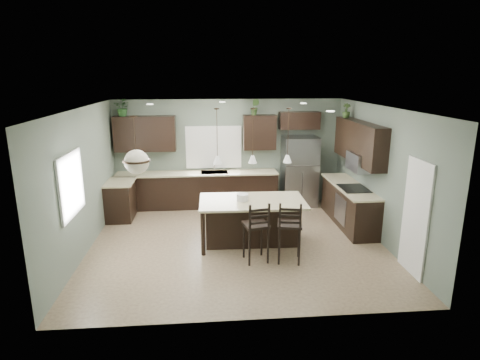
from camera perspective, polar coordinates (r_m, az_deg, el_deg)
The scene contains 32 objects.
ground at distance 8.52m, azimuth -0.44°, elevation -8.86°, with size 6.00×6.00×0.00m, color #9E8466.
pantry_door at distance 7.58m, azimuth 23.69°, elevation -4.96°, with size 0.04×0.82×2.04m, color white.
window_back at distance 10.68m, azimuth -3.77°, elevation 4.69°, with size 1.35×0.02×1.00m, color white.
window_left at distance 7.61m, azimuth -22.99°, elevation -0.63°, with size 0.02×1.10×1.00m, color white.
left_return_cabs at distance 10.15m, azimuth -16.63°, elevation -2.85°, with size 0.60×0.90×0.90m, color black.
left_return_countertop at distance 10.02m, azimuth -16.71°, elevation -0.28°, with size 0.66×0.96×0.04m, color beige.
back_lower_cabs at distance 10.65m, azimuth -6.05°, elevation -1.47°, with size 4.20×0.60×0.90m, color black.
back_countertop at distance 10.51m, azimuth -6.12°, elevation 0.96°, with size 4.20×0.66×0.04m, color beige.
sink_inset at distance 10.51m, azimuth -3.67°, elevation 1.10°, with size 0.70×0.45×0.01m, color gray.
faucet at distance 10.45m, azimuth -3.68°, elevation 1.83°, with size 0.02×0.02×0.28m, color silver.
back_upper_left at distance 10.58m, azimuth -13.37°, elevation 6.42°, with size 1.55×0.34×0.90m, color black.
back_upper_right at distance 10.56m, azimuth 2.79°, elevation 6.78°, with size 0.85×0.34×0.90m, color black.
fridge_header at distance 10.71m, azimuth 8.44°, elevation 8.38°, with size 1.05×0.34×0.45m, color black.
right_lower_cabs at distance 9.73m, azimuth 15.22°, elevation -3.51°, with size 0.60×2.35×0.90m, color black.
right_countertop at distance 9.59m, azimuth 15.30°, elevation -0.84°, with size 0.66×2.35×0.04m, color beige.
cooktop at distance 9.33m, azimuth 15.88°, elevation -1.15°, with size 0.58×0.75×0.02m, color black.
wall_oven_front at distance 9.38m, azimuth 14.03°, elevation -4.11°, with size 0.01×0.72×0.60m, color gray.
right_upper_cabs at distance 9.43m, azimuth 16.58°, elevation 5.22°, with size 0.34×2.35×0.90m, color black.
microwave at distance 9.23m, azimuth 16.72°, elevation 2.48°, with size 0.40×0.75×0.40m, color gray.
refrigerator at distance 10.77m, azimuth 8.43°, elevation 1.25°, with size 0.90×0.74×1.85m, color gray.
kitchen_island at distance 8.36m, azimuth 1.73°, elevation -5.93°, with size 2.15×1.22×0.92m, color black.
serving_dish at distance 8.17m, azimuth 0.36°, elevation -2.47°, with size 0.24×0.24×0.14m, color silver.
bar_stool_center at distance 7.52m, azimuth 2.26°, elevation -7.30°, with size 0.44×0.44×1.18m, color black.
bar_stool_right at distance 7.55m, azimuth 7.06°, elevation -7.21°, with size 0.45×0.45×1.20m, color black.
pendant_left at distance 7.87m, azimuth -3.28°, elevation 6.23°, with size 0.17×0.17×1.10m, color white, non-canonical shape.
pendant_center at distance 7.90m, azimuth 1.83°, elevation 6.29°, with size 0.17×0.17×1.10m, color silver, non-canonical shape.
pendant_right at distance 8.00m, azimuth 6.86°, elevation 6.29°, with size 0.17×0.17×1.10m, color white, non-canonical shape.
chandelier at distance 6.63m, azimuth -14.65°, elevation 4.83°, with size 0.44×0.44×0.95m, color beige, non-canonical shape.
plant_back_left at distance 10.56m, azimuth -16.33°, elevation 9.89°, with size 0.40×0.35×0.44m, color #234B21.
plant_back_right at distance 10.44m, azimuth 2.13°, elevation 10.34°, with size 0.23×0.19×0.42m, color #355726.
plant_right_wall at distance 10.15m, azimuth 14.90°, elevation 9.53°, with size 0.19×0.19×0.34m, color #355123.
room_shell at distance 7.99m, azimuth -0.47°, elevation 2.37°, with size 6.00×6.00×6.00m.
Camera 1 is at (-0.61, -7.78, 3.42)m, focal length 30.00 mm.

